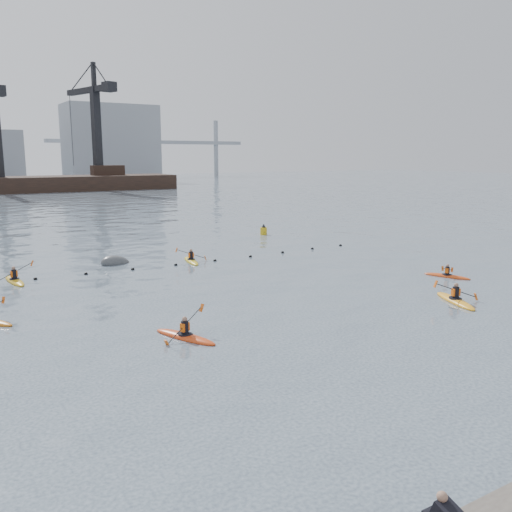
{
  "coord_description": "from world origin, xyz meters",
  "views": [
    {
      "loc": [
        -13.2,
        -11.67,
        7.43
      ],
      "look_at": [
        -0.27,
        9.59,
        2.8
      ],
      "focal_mm": 38.0,
      "sensor_mm": 36.0,
      "label": 1
    }
  ],
  "objects_px": {
    "mooring_buoy": "(116,263)",
    "kayaker_1": "(455,300)",
    "kayaker_3": "(191,260)",
    "kayaker_4": "(447,276)",
    "kayaker_5": "(15,280)",
    "nav_buoy": "(264,231)",
    "kayaker_0": "(185,336)"
  },
  "relations": [
    {
      "from": "kayaker_4",
      "to": "nav_buoy",
      "type": "relative_size",
      "value": 2.48
    },
    {
      "from": "kayaker_4",
      "to": "kayaker_5",
      "type": "bearing_deg",
      "value": -49.61
    },
    {
      "from": "kayaker_1",
      "to": "kayaker_5",
      "type": "height_order",
      "value": "kayaker_1"
    },
    {
      "from": "kayaker_3",
      "to": "mooring_buoy",
      "type": "distance_m",
      "value": 5.25
    },
    {
      "from": "kayaker_1",
      "to": "nav_buoy",
      "type": "relative_size",
      "value": 3.07
    },
    {
      "from": "kayaker_3",
      "to": "kayaker_5",
      "type": "relative_size",
      "value": 0.97
    },
    {
      "from": "kayaker_0",
      "to": "kayaker_1",
      "type": "bearing_deg",
      "value": -30.83
    },
    {
      "from": "mooring_buoy",
      "to": "kayaker_0",
      "type": "bearing_deg",
      "value": -97.66
    },
    {
      "from": "kayaker_4",
      "to": "nav_buoy",
      "type": "distance_m",
      "value": 21.46
    },
    {
      "from": "kayaker_3",
      "to": "kayaker_5",
      "type": "height_order",
      "value": "kayaker_5"
    },
    {
      "from": "kayaker_4",
      "to": "kayaker_5",
      "type": "height_order",
      "value": "kayaker_5"
    },
    {
      "from": "kayaker_0",
      "to": "kayaker_1",
      "type": "height_order",
      "value": "kayaker_0"
    },
    {
      "from": "kayaker_3",
      "to": "nav_buoy",
      "type": "height_order",
      "value": "kayaker_3"
    },
    {
      "from": "kayaker_0",
      "to": "kayaker_5",
      "type": "distance_m",
      "value": 15.33
    },
    {
      "from": "mooring_buoy",
      "to": "kayaker_1",
      "type": "bearing_deg",
      "value": -58.01
    },
    {
      "from": "nav_buoy",
      "to": "kayaker_3",
      "type": "bearing_deg",
      "value": -143.02
    },
    {
      "from": "mooring_buoy",
      "to": "nav_buoy",
      "type": "relative_size",
      "value": 1.93
    },
    {
      "from": "kayaker_1",
      "to": "nav_buoy",
      "type": "distance_m",
      "value": 25.99
    },
    {
      "from": "kayaker_3",
      "to": "mooring_buoy",
      "type": "bearing_deg",
      "value": 167.05
    },
    {
      "from": "kayaker_4",
      "to": "kayaker_5",
      "type": "distance_m",
      "value": 26.35
    },
    {
      "from": "nav_buoy",
      "to": "mooring_buoy",
      "type": "bearing_deg",
      "value": -158.15
    },
    {
      "from": "kayaker_3",
      "to": "kayaker_1",
      "type": "bearing_deg",
      "value": -56.15
    },
    {
      "from": "kayaker_1",
      "to": "mooring_buoy",
      "type": "distance_m",
      "value": 22.49
    },
    {
      "from": "kayaker_3",
      "to": "kayaker_4",
      "type": "xyz_separation_m",
      "value": [
        11.52,
        -12.78,
        -0.01
      ]
    },
    {
      "from": "kayaker_3",
      "to": "kayaker_4",
      "type": "relative_size",
      "value": 1.14
    },
    {
      "from": "kayaker_1",
      "to": "kayaker_5",
      "type": "relative_size",
      "value": 1.05
    },
    {
      "from": "kayaker_5",
      "to": "mooring_buoy",
      "type": "relative_size",
      "value": 1.51
    },
    {
      "from": "kayaker_3",
      "to": "kayaker_4",
      "type": "distance_m",
      "value": 17.21
    },
    {
      "from": "nav_buoy",
      "to": "kayaker_4",
      "type": "bearing_deg",
      "value": -90.0
    },
    {
      "from": "kayaker_3",
      "to": "mooring_buoy",
      "type": "height_order",
      "value": "kayaker_3"
    },
    {
      "from": "kayaker_0",
      "to": "kayaker_3",
      "type": "distance_m",
      "value": 16.46
    },
    {
      "from": "kayaker_3",
      "to": "nav_buoy",
      "type": "distance_m",
      "value": 14.43
    }
  ]
}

